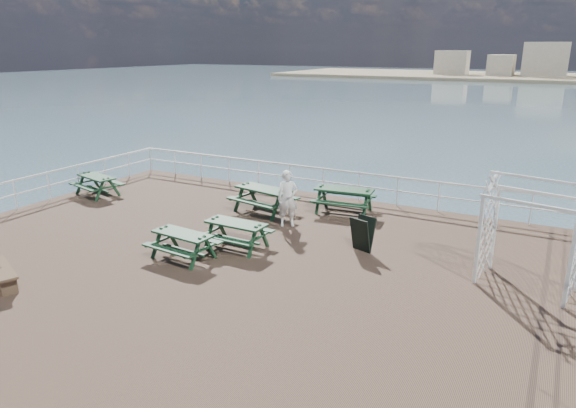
{
  "coord_description": "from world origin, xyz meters",
  "views": [
    {
      "loc": [
        7.91,
        -10.8,
        5.53
      ],
      "look_at": [
        1.06,
        1.98,
        1.1
      ],
      "focal_mm": 32.0,
      "sensor_mm": 36.0,
      "label": 1
    }
  ],
  "objects_px": {
    "flat_bench_far": "(2,272)",
    "person": "(288,199)",
    "picnic_table_c": "(344,195)",
    "trellis_arbor": "(530,240)",
    "picnic_table_e": "(183,240)",
    "picnic_table_b": "(264,195)",
    "picnic_table_d": "(236,229)",
    "picnic_table_a": "(97,181)"
  },
  "relations": [
    {
      "from": "picnic_table_c",
      "to": "picnic_table_d",
      "type": "xyz_separation_m",
      "value": [
        -1.47,
        -4.54,
        -0.07
      ]
    },
    {
      "from": "picnic_table_e",
      "to": "flat_bench_far",
      "type": "relative_size",
      "value": 1.08
    },
    {
      "from": "picnic_table_a",
      "to": "picnic_table_b",
      "type": "distance_m",
      "value": 6.96
    },
    {
      "from": "picnic_table_e",
      "to": "person",
      "type": "relative_size",
      "value": 1.0
    },
    {
      "from": "picnic_table_b",
      "to": "flat_bench_far",
      "type": "distance_m",
      "value": 8.39
    },
    {
      "from": "flat_bench_far",
      "to": "person",
      "type": "height_order",
      "value": "person"
    },
    {
      "from": "picnic_table_d",
      "to": "picnic_table_e",
      "type": "distance_m",
      "value": 1.59
    },
    {
      "from": "picnic_table_a",
      "to": "picnic_table_e",
      "type": "xyz_separation_m",
      "value": [
        7.03,
        -3.39,
        -0.02
      ]
    },
    {
      "from": "flat_bench_far",
      "to": "trellis_arbor",
      "type": "height_order",
      "value": "trellis_arbor"
    },
    {
      "from": "trellis_arbor",
      "to": "picnic_table_a",
      "type": "bearing_deg",
      "value": -171.55
    },
    {
      "from": "picnic_table_d",
      "to": "person",
      "type": "xyz_separation_m",
      "value": [
        0.41,
        2.37,
        0.36
      ]
    },
    {
      "from": "person",
      "to": "picnic_table_d",
      "type": "bearing_deg",
      "value": -133.81
    },
    {
      "from": "picnic_table_a",
      "to": "flat_bench_far",
      "type": "height_order",
      "value": "picnic_table_a"
    },
    {
      "from": "picnic_table_c",
      "to": "trellis_arbor",
      "type": "bearing_deg",
      "value": -35.91
    },
    {
      "from": "picnic_table_b",
      "to": "flat_bench_far",
      "type": "xyz_separation_m",
      "value": [
        -2.57,
        -7.98,
        -0.27
      ]
    },
    {
      "from": "picnic_table_d",
      "to": "person",
      "type": "height_order",
      "value": "person"
    },
    {
      "from": "picnic_table_a",
      "to": "picnic_table_c",
      "type": "height_order",
      "value": "picnic_table_c"
    },
    {
      "from": "trellis_arbor",
      "to": "picnic_table_d",
      "type": "bearing_deg",
      "value": -159.56
    },
    {
      "from": "picnic_table_b",
      "to": "picnic_table_e",
      "type": "xyz_separation_m",
      "value": [
        0.17,
        -4.58,
        -0.1
      ]
    },
    {
      "from": "trellis_arbor",
      "to": "flat_bench_far",
      "type": "bearing_deg",
      "value": -140.26
    },
    {
      "from": "picnic_table_b",
      "to": "picnic_table_a",
      "type": "bearing_deg",
      "value": -159.85
    },
    {
      "from": "flat_bench_far",
      "to": "person",
      "type": "xyz_separation_m",
      "value": [
        3.99,
        7.12,
        0.55
      ]
    },
    {
      "from": "picnic_table_e",
      "to": "person",
      "type": "distance_m",
      "value": 3.94
    },
    {
      "from": "picnic_table_c",
      "to": "trellis_arbor",
      "type": "relative_size",
      "value": 0.8
    },
    {
      "from": "flat_bench_far",
      "to": "trellis_arbor",
      "type": "distance_m",
      "value": 12.61
    },
    {
      "from": "picnic_table_c",
      "to": "picnic_table_a",
      "type": "bearing_deg",
      "value": -171.74
    },
    {
      "from": "picnic_table_c",
      "to": "flat_bench_far",
      "type": "bearing_deg",
      "value": -125.23
    },
    {
      "from": "picnic_table_c",
      "to": "flat_bench_far",
      "type": "height_order",
      "value": "picnic_table_c"
    },
    {
      "from": "picnic_table_d",
      "to": "picnic_table_e",
      "type": "bearing_deg",
      "value": -120.78
    },
    {
      "from": "picnic_table_a",
      "to": "person",
      "type": "relative_size",
      "value": 1.13
    },
    {
      "from": "picnic_table_c",
      "to": "picnic_table_e",
      "type": "height_order",
      "value": "picnic_table_c"
    },
    {
      "from": "picnic_table_b",
      "to": "picnic_table_e",
      "type": "height_order",
      "value": "picnic_table_b"
    },
    {
      "from": "picnic_table_b",
      "to": "picnic_table_c",
      "type": "bearing_deg",
      "value": 38.19
    },
    {
      "from": "picnic_table_e",
      "to": "flat_bench_far",
      "type": "bearing_deg",
      "value": -123.98
    },
    {
      "from": "picnic_table_a",
      "to": "picnic_table_d",
      "type": "bearing_deg",
      "value": -1.18
    },
    {
      "from": "trellis_arbor",
      "to": "picnic_table_e",
      "type": "bearing_deg",
      "value": -151.62
    },
    {
      "from": "flat_bench_far",
      "to": "picnic_table_e",
      "type": "bearing_deg",
      "value": 73.89
    },
    {
      "from": "picnic_table_b",
      "to": "person",
      "type": "xyz_separation_m",
      "value": [
        1.42,
        -0.86,
        0.28
      ]
    },
    {
      "from": "picnic_table_a",
      "to": "picnic_table_d",
      "type": "relative_size",
      "value": 1.14
    },
    {
      "from": "picnic_table_a",
      "to": "flat_bench_far",
      "type": "xyz_separation_m",
      "value": [
        4.29,
        -6.79,
        -0.2
      ]
    },
    {
      "from": "picnic_table_b",
      "to": "trellis_arbor",
      "type": "xyz_separation_m",
      "value": [
        8.54,
        -2.08,
        0.57
      ]
    },
    {
      "from": "picnic_table_d",
      "to": "flat_bench_far",
      "type": "distance_m",
      "value": 5.96
    }
  ]
}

